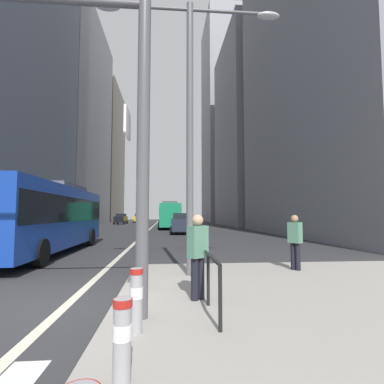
# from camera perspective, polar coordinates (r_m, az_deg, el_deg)

# --- Properties ---
(ground_plane) EXTENTS (160.00, 160.00, 0.00)m
(ground_plane) POSITION_cam_1_polar(r_m,az_deg,el_deg) (26.63, -9.27, -8.13)
(ground_plane) COLOR #303033
(median_island) EXTENTS (9.00, 10.00, 0.15)m
(median_island) POSITION_cam_1_polar(r_m,az_deg,el_deg) (6.75, 28.21, -19.01)
(median_island) COLOR gray
(median_island) RESTS_ON ground
(lane_centre_line) EXTENTS (0.20, 80.00, 0.01)m
(lane_centre_line) POSITION_cam_1_polar(r_m,az_deg,el_deg) (36.59, -8.07, -7.05)
(lane_centre_line) COLOR beige
(lane_centre_line) RESTS_ON ground
(office_tower_left_mid) EXTENTS (11.99, 24.50, 36.35)m
(office_tower_left_mid) POSITION_cam_1_polar(r_m,az_deg,el_deg) (58.49, -23.14, 12.35)
(office_tower_left_mid) COLOR #9E9EA3
(office_tower_left_mid) RESTS_ON ground
(office_tower_left_far) EXTENTS (11.42, 20.81, 34.20)m
(office_tower_left_far) POSITION_cam_1_polar(r_m,az_deg,el_deg) (82.22, -17.55, 6.69)
(office_tower_left_far) COLOR gray
(office_tower_left_far) RESTS_ON ground
(office_tower_right_near) EXTENTS (10.26, 24.53, 40.00)m
(office_tower_right_near) POSITION_cam_1_polar(r_m,az_deg,el_deg) (34.25, 25.15, 28.21)
(office_tower_right_near) COLOR gray
(office_tower_right_near) RESTS_ON ground
(office_tower_right_mid) EXTENTS (10.75, 18.87, 31.62)m
(office_tower_right_mid) POSITION_cam_1_polar(r_m,az_deg,el_deg) (53.60, 11.77, 10.99)
(office_tower_right_mid) COLOR gray
(office_tower_right_mid) RESTS_ON ground
(office_tower_right_far) EXTENTS (10.86, 16.71, 50.83)m
(office_tower_right_far) POSITION_cam_1_polar(r_m,az_deg,el_deg) (78.16, 6.60, 13.38)
(office_tower_right_far) COLOR gray
(office_tower_right_far) RESTS_ON ground
(city_bus_blue_oncoming) EXTENTS (2.77, 11.25, 3.40)m
(city_bus_blue_oncoming) POSITION_cam_1_polar(r_m,az_deg,el_deg) (15.64, -25.81, -3.85)
(city_bus_blue_oncoming) COLOR #14389E
(city_bus_blue_oncoming) RESTS_ON ground
(city_bus_red_receding) EXTENTS (2.86, 10.61, 3.40)m
(city_bus_red_receding) POSITION_cam_1_polar(r_m,az_deg,el_deg) (39.16, -4.36, -4.21)
(city_bus_red_receding) COLOR #198456
(city_bus_red_receding) RESTS_ON ground
(car_oncoming_mid) EXTENTS (2.10, 4.06, 1.94)m
(car_oncoming_mid) POSITION_cam_1_polar(r_m,az_deg,el_deg) (66.65, -10.02, -4.87)
(car_oncoming_mid) COLOR gold
(car_oncoming_mid) RESTS_ON ground
(car_receding_near) EXTENTS (2.05, 4.06, 1.94)m
(car_receding_near) POSITION_cam_1_polar(r_m,az_deg,el_deg) (28.37, -2.12, -5.94)
(car_receding_near) COLOR #232838
(car_receding_near) RESTS_ON ground
(car_receding_far) EXTENTS (2.17, 4.10, 1.94)m
(car_receding_far) POSITION_cam_1_polar(r_m,az_deg,el_deg) (56.58, -4.15, -5.06)
(car_receding_far) COLOR maroon
(car_receding_far) RESTS_ON ground
(car_oncoming_far) EXTENTS (2.18, 4.58, 1.94)m
(car_oncoming_far) POSITION_cam_1_polar(r_m,az_deg,el_deg) (57.28, -13.30, -4.94)
(car_oncoming_far) COLOR black
(car_oncoming_far) RESTS_ON ground
(traffic_signal_gantry) EXTENTS (5.31, 0.65, 6.00)m
(traffic_signal_gantry) POSITION_cam_1_polar(r_m,az_deg,el_deg) (5.97, -26.83, 18.03)
(traffic_signal_gantry) COLOR #515156
(traffic_signal_gantry) RESTS_ON median_island
(street_lamp_post) EXTENTS (5.50, 0.32, 8.00)m
(street_lamp_post) POSITION_cam_1_polar(r_m,az_deg,el_deg) (9.23, -0.40, 17.60)
(street_lamp_post) COLOR #56565B
(street_lamp_post) RESTS_ON median_island
(bollard_left) EXTENTS (0.20, 0.20, 0.86)m
(bollard_left) POSITION_cam_1_polar(r_m,az_deg,el_deg) (3.40, -13.09, -25.27)
(bollard_left) COLOR #99999E
(bollard_left) RESTS_ON median_island
(bollard_right) EXTENTS (0.20, 0.20, 0.92)m
(bollard_right) POSITION_cam_1_polar(r_m,az_deg,el_deg) (4.67, -10.50, -18.96)
(bollard_right) COLOR #99999E
(bollard_right) RESTS_ON median_island
(bollard_back) EXTENTS (0.20, 0.20, 0.91)m
(bollard_back) POSITION_cam_1_polar(r_m,az_deg,el_deg) (7.16, -9.72, -13.76)
(bollard_back) COLOR #99999E
(bollard_back) RESTS_ON median_island
(pedestrian_railing) EXTENTS (0.06, 3.87, 0.98)m
(pedestrian_railing) POSITION_cam_1_polar(r_m,az_deg,el_deg) (6.48, 2.28, -13.00)
(pedestrian_railing) COLOR black
(pedestrian_railing) RESTS_ON median_island
(pedestrian_waiting) EXTENTS (0.42, 0.45, 1.68)m
(pedestrian_waiting) POSITION_cam_1_polar(r_m,az_deg,el_deg) (9.88, 18.93, -8.47)
(pedestrian_waiting) COLOR black
(pedestrian_waiting) RESTS_ON median_island
(pedestrian_walking) EXTENTS (0.45, 0.41, 1.70)m
(pedestrian_walking) POSITION_cam_1_polar(r_m,az_deg,el_deg) (6.19, 1.09, -11.27)
(pedestrian_walking) COLOR black
(pedestrian_walking) RESTS_ON median_island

